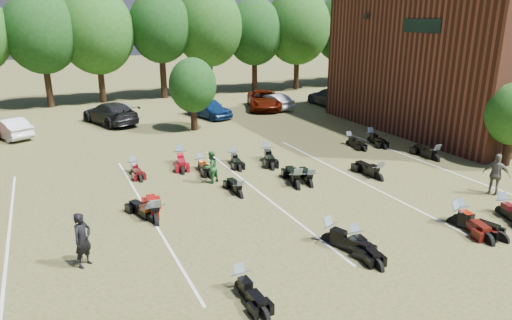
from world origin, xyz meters
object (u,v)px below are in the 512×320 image
person_grey (496,175)px  motorcycle_14 (134,172)px  person_green (211,167)px  motorcycle_7 (156,223)px  car_4 (209,108)px  motorcycle_3 (355,247)px  person_black (83,240)px

person_grey → motorcycle_14: bearing=24.4°
person_green → motorcycle_7: size_ratio=0.63×
car_4 → motorcycle_7: car_4 is taller
motorcycle_3 → motorcycle_7: (-5.71, 4.79, 0.00)m
person_green → motorcycle_3: (2.28, -8.05, -0.78)m
car_4 → person_green: 14.70m
person_green → person_grey: person_grey is taller
motorcycle_3 → motorcycle_7: 7.45m
motorcycle_3 → motorcycle_14: motorcycle_3 is taller
person_green → motorcycle_7: bearing=20.9°
car_4 → person_grey: person_grey is taller
car_4 → motorcycle_7: (-8.23, -17.15, -0.75)m
car_4 → motorcycle_14: 13.37m
person_black → person_green: bearing=1.1°
person_grey → motorcycle_14: person_grey is taller
car_4 → person_grey: (5.98, -20.63, 0.18)m
person_grey → motorcycle_14: size_ratio=0.93×
person_green → motorcycle_14: 4.43m
motorcycle_7 → motorcycle_14: bearing=-87.2°
person_green → person_grey: bearing=125.3°
motorcycle_7 → motorcycle_14: size_ratio=1.24×
motorcycle_14 → motorcycle_3: bearing=-66.1°
person_black → person_grey: person_grey is taller
car_4 → motorcycle_14: bearing=-142.6°
car_4 → motorcycle_3: (-2.53, -21.94, -0.75)m
person_black → motorcycle_14: bearing=29.8°
person_green → motorcycle_14: size_ratio=0.78×
car_4 → motorcycle_3: bearing=-113.1°
person_green → car_4: bearing=-131.8°
motorcycle_3 → car_4: bearing=90.8°
motorcycle_7 → motorcycle_14: motorcycle_7 is taller
person_black → person_green: person_black is taller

